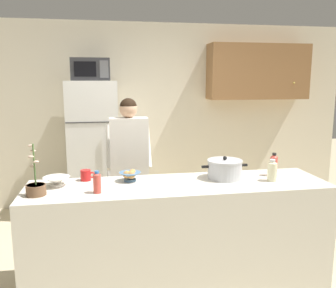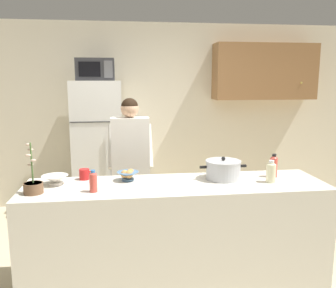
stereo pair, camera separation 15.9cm
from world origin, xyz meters
name	(u,v)px [view 1 (the left image)]	position (x,y,z in m)	size (l,w,h in m)	color
ground_plane	(179,281)	(0.00, 0.00, 0.00)	(14.00, 14.00, 0.00)	#C6B793
back_wall_unit	(166,107)	(0.28, 2.26, 1.41)	(6.00, 0.48, 2.60)	beige
kitchen_island	(179,234)	(0.00, 0.00, 0.46)	(2.59, 0.68, 0.92)	silver
refrigerator	(94,149)	(-0.77, 1.85, 0.90)	(0.64, 0.68, 1.79)	white
microwave	(91,70)	(-0.77, 1.83, 1.93)	(0.48, 0.37, 0.28)	#2D2D30
person_near_pot	(129,155)	(-0.37, 0.89, 1.00)	(0.49, 0.41, 1.61)	#726656
cooking_pot	(225,169)	(0.44, 0.10, 1.01)	(0.43, 0.32, 0.21)	silver
coffee_mug	(86,175)	(-0.79, 0.24, 0.97)	(0.13, 0.09, 0.10)	red
bread_bowl	(130,175)	(-0.41, 0.15, 0.97)	(0.19, 0.19, 0.10)	#4C7299
empty_bowl	(57,181)	(-1.03, 0.11, 0.97)	(0.22, 0.22, 0.08)	white
bottle_near_edge	(274,165)	(0.92, 0.11, 1.03)	(0.07, 0.07, 0.22)	#D84C3F
bottle_mid_counter	(97,182)	(-0.69, -0.14, 1.01)	(0.06, 0.06, 0.18)	#D84C3F
bottle_far_corner	(272,170)	(0.82, -0.06, 1.02)	(0.08, 0.08, 0.20)	beige
potted_orchid	(36,187)	(-1.15, -0.11, 0.98)	(0.15, 0.15, 0.41)	brown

